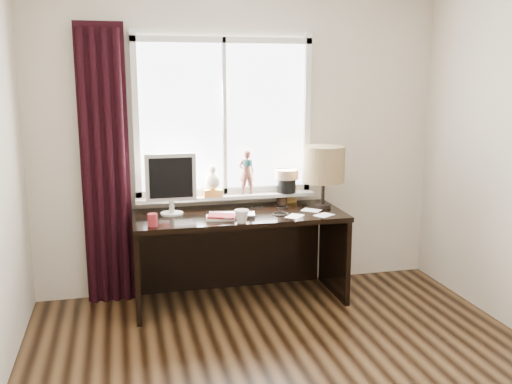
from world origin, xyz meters
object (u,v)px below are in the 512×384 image
object	(u,v)px
mug	(242,216)
monitor	(171,180)
laptop	(232,215)
red_cup	(153,220)
table_lamp	(324,165)
desk	(237,239)

from	to	relation	value
mug	monitor	distance (m)	0.67
laptop	monitor	world-z (taller)	monitor
mug	red_cup	bearing A→B (deg)	174.61
mug	table_lamp	size ratio (longest dim) A/B	0.21
mug	monitor	world-z (taller)	monitor
desk	table_lamp	world-z (taller)	table_lamp
laptop	red_cup	distance (m)	0.65
laptop	table_lamp	xyz separation A→B (m)	(0.80, 0.13, 0.35)
desk	table_lamp	distance (m)	0.95
desk	table_lamp	size ratio (longest dim) A/B	3.27
laptop	mug	size ratio (longest dim) A/B	3.32
monitor	table_lamp	size ratio (longest dim) A/B	0.94
laptop	desk	distance (m)	0.33
laptop	desk	size ratio (longest dim) A/B	0.21
laptop	red_cup	world-z (taller)	red_cup
desk	mug	bearing A→B (deg)	-96.09
laptop	monitor	bearing A→B (deg)	169.32
red_cup	desk	xyz separation A→B (m)	(0.70, 0.33, -0.29)
monitor	red_cup	bearing A→B (deg)	-117.21
laptop	table_lamp	world-z (taller)	table_lamp
desk	table_lamp	bearing A→B (deg)	-4.86
red_cup	laptop	bearing A→B (deg)	12.95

